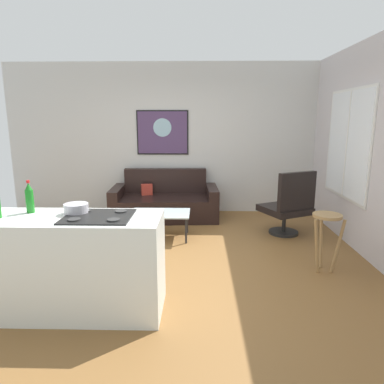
% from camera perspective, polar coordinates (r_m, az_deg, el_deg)
% --- Properties ---
extents(ground, '(6.40, 6.40, 0.04)m').
position_cam_1_polar(ground, '(4.58, -4.50, -11.21)').
color(ground, brown).
extents(back_wall, '(6.40, 0.05, 2.80)m').
position_cam_1_polar(back_wall, '(6.64, -2.58, 8.71)').
color(back_wall, silver).
rests_on(back_wall, ground).
extents(right_wall, '(0.05, 6.40, 2.80)m').
position_cam_1_polar(right_wall, '(5.00, 27.29, 6.29)').
color(right_wall, silver).
rests_on(right_wall, ground).
extents(couch, '(1.93, 1.00, 0.86)m').
position_cam_1_polar(couch, '(6.33, -4.49, -1.77)').
color(couch, black).
rests_on(couch, ground).
extents(coffee_table, '(0.89, 0.56, 0.40)m').
position_cam_1_polar(coffee_table, '(5.25, -5.27, -3.75)').
color(coffee_table, silver).
rests_on(coffee_table, ground).
extents(armchair, '(0.86, 0.85, 1.02)m').
position_cam_1_polar(armchair, '(5.50, 15.69, -2.16)').
color(armchair, black).
rests_on(armchair, ground).
extents(bar_stool, '(0.38, 0.37, 0.70)m').
position_cam_1_polar(bar_stool, '(4.34, 21.31, -5.45)').
color(bar_stool, '#9D7849').
rests_on(bar_stool, ground).
extents(kitchen_counter, '(1.74, 0.63, 0.94)m').
position_cam_1_polar(kitchen_counter, '(3.47, -19.79, -11.16)').
color(kitchen_counter, white).
rests_on(kitchen_counter, ground).
extents(soda_bottle_2, '(0.07, 0.07, 0.31)m').
position_cam_1_polar(soda_bottle_2, '(3.56, -25.22, -0.92)').
color(soda_bottle_2, '#1A761E').
rests_on(soda_bottle_2, kitchen_counter).
extents(mixing_bowl, '(0.22, 0.22, 0.10)m').
position_cam_1_polar(mixing_bowl, '(3.38, -18.55, -2.66)').
color(mixing_bowl, silver).
rests_on(mixing_bowl, kitchen_counter).
extents(wall_painting, '(0.97, 0.03, 0.83)m').
position_cam_1_polar(wall_painting, '(6.61, -4.88, 9.76)').
color(wall_painting, black).
extents(window, '(0.03, 1.45, 1.58)m').
position_cam_1_polar(window, '(5.53, 24.26, 7.16)').
color(window, silver).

